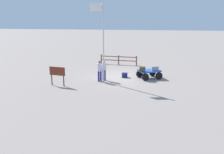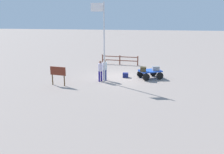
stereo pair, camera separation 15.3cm
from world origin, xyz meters
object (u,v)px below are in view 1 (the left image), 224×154
at_px(suitcase_olive, 142,69).
at_px(signboard, 57,73).
at_px(worker_trailing, 104,68).
at_px(flagpole, 102,36).
at_px(suitcase_dark, 155,68).
at_px(suitcase_tan, 125,75).
at_px(worker_lead, 100,69).
at_px(luggage_cart, 149,73).

xyz_separation_m(suitcase_olive, signboard, (6.03, 2.40, 0.09)).
height_order(suitcase_olive, worker_trailing, worker_trailing).
bearing_deg(signboard, flagpole, -155.43).
xyz_separation_m(suitcase_olive, suitcase_dark, (-0.98, -0.52, -0.02)).
distance_m(worker_trailing, flagpole, 2.54).
relative_size(suitcase_tan, worker_lead, 0.30).
bearing_deg(suitcase_dark, worker_lead, 18.48).
bearing_deg(worker_trailing, suitcase_dark, -164.84).
bearing_deg(flagpole, worker_trailing, -96.60).
relative_size(luggage_cart, worker_lead, 1.31).
xyz_separation_m(suitcase_dark, worker_trailing, (3.92, 1.06, 0.15)).
height_order(worker_trailing, signboard, worker_trailing).
distance_m(suitcase_olive, flagpole, 4.11).
relative_size(suitcase_olive, signboard, 0.33).
relative_size(luggage_cart, worker_trailing, 1.26).
bearing_deg(suitcase_tan, signboard, 32.73).
height_order(suitcase_olive, suitcase_dark, suitcase_olive).
relative_size(suitcase_dark, worker_lead, 0.37).
xyz_separation_m(suitcase_tan, flagpole, (1.57, 1.57, 3.29)).
distance_m(luggage_cart, signboard, 7.21).
bearing_deg(suitcase_olive, worker_lead, 15.34).
distance_m(suitcase_tan, signboard, 5.52).
xyz_separation_m(suitcase_olive, worker_trailing, (2.94, 0.54, 0.13)).
distance_m(suitcase_olive, worker_lead, 3.35).
bearing_deg(luggage_cart, worker_lead, 20.92).
distance_m(suitcase_dark, suitcase_tan, 2.49).
bearing_deg(suitcase_dark, flagpole, 21.14).
bearing_deg(signboard, suitcase_olive, -158.27).
xyz_separation_m(worker_lead, worker_trailing, (-0.29, -0.34, 0.04)).
xyz_separation_m(suitcase_olive, suitcase_tan, (1.43, -0.55, -0.67)).
xyz_separation_m(luggage_cart, signboard, (6.56, 2.95, 0.48)).
bearing_deg(suitcase_tan, suitcase_dark, 179.20).
bearing_deg(worker_lead, flagpole, 150.43).
xyz_separation_m(luggage_cart, suitcase_dark, (-0.45, 0.03, 0.37)).
bearing_deg(suitcase_dark, suitcase_olive, 28.01).
xyz_separation_m(luggage_cart, worker_lead, (3.76, 1.44, 0.48)).
height_order(luggage_cart, worker_trailing, worker_trailing).
relative_size(suitcase_tan, worker_trailing, 0.29).
bearing_deg(signboard, worker_lead, -151.53).
bearing_deg(luggage_cart, suitcase_tan, -0.11).
distance_m(worker_lead, flagpole, 2.55).
bearing_deg(worker_trailing, flagpole, 83.40).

